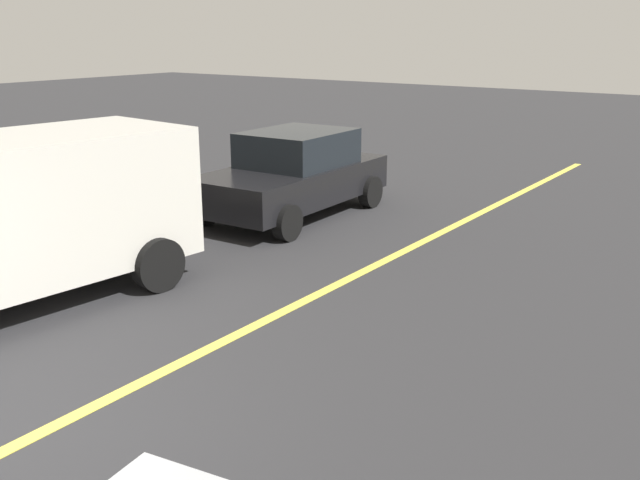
% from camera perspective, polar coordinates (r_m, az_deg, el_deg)
% --- Properties ---
extents(lane_marking_centre, '(28.00, 0.16, 0.01)m').
position_cam_1_polar(lane_marking_centre, '(8.53, -7.73, -8.02)').
color(lane_marking_centre, '#E0D14C').
extents(car_black_far_lane, '(4.31, 2.21, 1.63)m').
position_cam_1_polar(car_black_far_lane, '(13.92, -2.13, 5.28)').
color(car_black_far_lane, black).
rests_on(car_black_far_lane, ground_plane).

